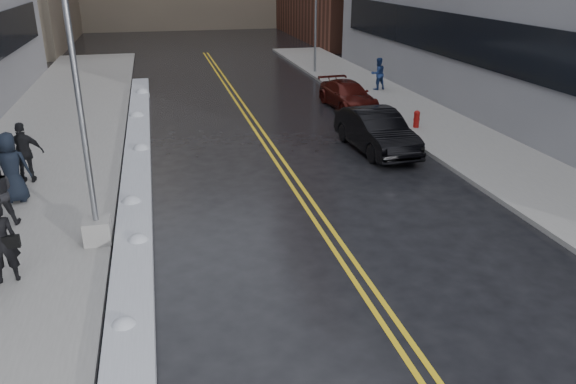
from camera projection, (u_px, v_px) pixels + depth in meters
ground at (243, 271)px, 12.91m from camera, size 160.00×160.00×0.00m
sidewalk_west at (46, 154)px, 20.68m from camera, size 5.50×50.00×0.15m
sidewalk_east at (437, 128)px, 24.03m from camera, size 4.00×50.00×0.15m
lane_line_left at (262, 141)px, 22.43m from camera, size 0.12×50.00×0.01m
lane_line_right at (269, 141)px, 22.49m from camera, size 0.12×50.00×0.01m
snow_ridge at (137, 162)px, 19.54m from camera, size 0.90×30.00×0.34m
lamppost at (86, 150)px, 13.06m from camera, size 0.65×0.65×7.62m
fire_hydrant at (417, 118)px, 23.64m from camera, size 0.26×0.26×0.73m
traffic_signal at (316, 19)px, 35.09m from camera, size 0.16×0.20×6.00m
pedestrian_fedora at (1, 242)px, 11.88m from camera, size 0.75×0.57×1.87m
pedestrian_c at (11, 168)px, 15.97m from camera, size 1.04×0.70×2.06m
pedestrian_d at (25, 153)px, 17.45m from camera, size 1.14×0.49×1.93m
pedestrian_east at (378, 74)px, 30.72m from camera, size 0.94×0.80×1.73m
car_black at (376, 131)px, 21.00m from camera, size 1.91×4.78×1.54m
car_maroon at (348, 95)px, 27.42m from camera, size 2.13×4.51×1.27m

